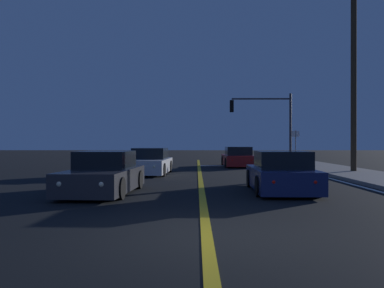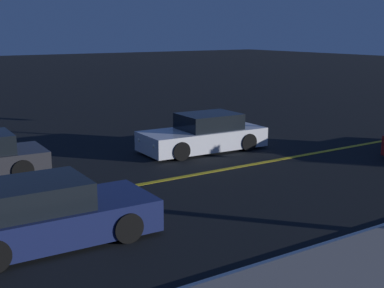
% 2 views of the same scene
% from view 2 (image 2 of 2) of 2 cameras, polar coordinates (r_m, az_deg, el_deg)
% --- Properties ---
extents(lane_line_center, '(0.20, 38.85, 0.01)m').
position_cam_2_polar(lane_line_center, '(15.75, -0.81, -3.54)').
color(lane_line_center, gold).
rests_on(lane_line_center, ground).
extents(lane_line_edge_right, '(0.16, 38.85, 0.01)m').
position_cam_2_polar(lane_line_edge_right, '(11.53, 15.33, -10.04)').
color(lane_line_edge_right, white).
rests_on(lane_line_edge_right, ground).
extents(car_mid_block_navy, '(2.04, 4.37, 1.34)m').
position_cam_2_polar(car_mid_block_navy, '(11.26, -15.41, -7.45)').
color(car_mid_block_navy, navy).
rests_on(car_mid_block_navy, ground).
extents(car_far_approaching_white, '(2.14, 4.62, 1.34)m').
position_cam_2_polar(car_far_approaching_white, '(19.04, 1.30, 1.03)').
color(car_far_approaching_white, silver).
rests_on(car_far_approaching_white, ground).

